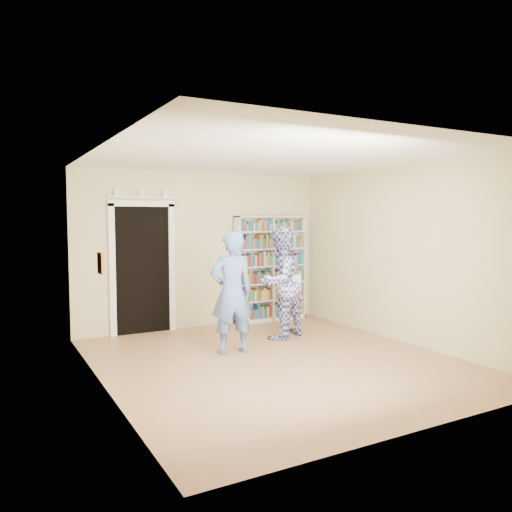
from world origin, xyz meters
The scene contains 11 objects.
floor centered at (0.00, 0.00, 0.00)m, with size 5.00×5.00×0.00m, color #976E49.
ceiling centered at (0.00, 0.00, 2.70)m, with size 5.00×5.00×0.00m, color white.
wall_back centered at (0.00, 2.50, 1.35)m, with size 4.50×4.50×0.00m, color beige.
wall_left centered at (-2.25, 0.00, 1.35)m, with size 5.00×5.00×0.00m, color beige.
wall_right centered at (2.25, 0.00, 1.35)m, with size 5.00×5.00×0.00m, color beige.
bookshelf centered at (1.27, 2.34, 0.98)m, with size 1.42×0.27×1.95m.
doorway centered at (-1.10, 2.48, 1.18)m, with size 1.10×0.08×2.43m.
wall_art centered at (-2.23, 0.20, 1.40)m, with size 0.03×0.25×0.25m, color brown.
man_blue centered at (-0.34, 0.67, 0.86)m, with size 0.63×0.41×1.73m, color #587AC5.
man_plaid centered at (0.72, 1.10, 0.89)m, with size 0.87×0.68×1.78m, color #2F3592.
paper_sheet centered at (0.90, 0.88, 0.90)m, with size 0.19×0.01×0.27m, color white.
Camera 1 is at (-3.39, -5.62, 1.91)m, focal length 35.00 mm.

